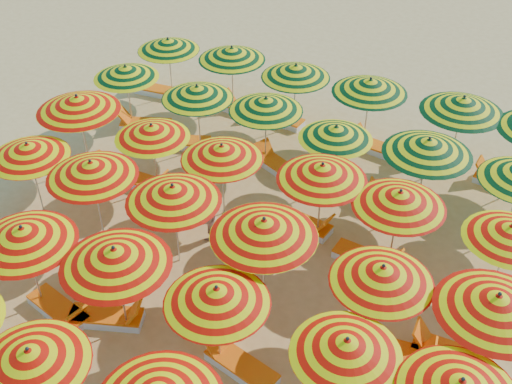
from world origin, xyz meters
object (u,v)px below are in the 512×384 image
(umbrella_16, at_px, (382,274))
(lounger_16, at_px, (145,124))
(umbrella_12, at_px, (28,150))
(umbrella_31, at_px, (232,54))
(lounger_21, at_px, (245,109))
(umbrella_21, at_px, (322,172))
(lounger_7, at_px, (108,317))
(umbrella_28, at_px, (428,146))
(lounger_11, at_px, (449,353))
(umbrella_24, at_px, (126,72))
(lounger_15, at_px, (368,259))
(lounger_14, at_px, (303,223))
(umbrella_18, at_px, (78,104))
(lounger_18, at_px, (277,166))
(lounger_8, at_px, (240,365))
(umbrella_33, at_px, (370,86))
(umbrella_20, at_px, (222,152))
(lounger_24, at_px, (430,161))
(umbrella_25, at_px, (197,92))
(lounger_25, at_px, (502,182))
(lounger_13, at_px, (142,182))
(umbrella_2, at_px, (30,357))
(umbrella_22, at_px, (400,199))
(umbrella_9, at_px, (217,295))
(umbrella_17, at_px, (497,303))
(umbrella_8, at_px, (115,257))
(umbrella_23, at_px, (510,232))
(lounger_6, at_px, (60,310))
(umbrella_32, at_px, (296,71))
(umbrella_19, at_px, (152,131))
(umbrella_27, at_px, (336,133))
(lounger_10, at_px, (395,352))
(lounger_23, at_px, (377,148))
(umbrella_10, at_px, (346,347))
(beachgoer_a, at_px, (196,202))
(lounger_17, at_px, (183,142))
(umbrella_7, at_px, (23,236))
(umbrella_34, at_px, (463,105))
(umbrella_26, at_px, (266,104))
(lounger_20, at_px, (157,90))
(beachgoer_b, at_px, (208,219))

(umbrella_16, relative_size, lounger_16, 1.30)
(umbrella_12, height_order, lounger_16, umbrella_12)
(umbrella_31, bearing_deg, lounger_21, -9.60)
(umbrella_21, bearing_deg, lounger_7, -123.50)
(umbrella_28, distance_m, lounger_11, 5.51)
(umbrella_24, xyz_separation_m, lounger_15, (9.41, -3.02, -1.84))
(umbrella_31, distance_m, lounger_14, 7.13)
(umbrella_21, bearing_deg, umbrella_18, -179.12)
(umbrella_31, relative_size, lounger_16, 1.65)
(lounger_18, bearing_deg, lounger_8, 132.36)
(umbrella_33, distance_m, lounger_14, 5.10)
(umbrella_20, distance_m, lounger_24, 7.03)
(lounger_11, bearing_deg, lounger_18, -38.47)
(umbrella_25, distance_m, lounger_8, 9.00)
(lounger_8, relative_size, lounger_11, 1.04)
(umbrella_24, distance_m, umbrella_25, 2.88)
(umbrella_21, bearing_deg, lounger_25, 48.14)
(umbrella_31, height_order, lounger_13, umbrella_31)
(umbrella_2, height_order, umbrella_22, umbrella_22)
(umbrella_9, distance_m, umbrella_17, 5.50)
(umbrella_8, bearing_deg, umbrella_16, 22.58)
(umbrella_23, bearing_deg, lounger_6, -150.14)
(umbrella_20, height_order, lounger_18, umbrella_20)
(umbrella_32, xyz_separation_m, lounger_25, (6.94, -0.33, -1.95))
(umbrella_19, bearing_deg, lounger_25, 26.76)
(umbrella_27, height_order, umbrella_31, umbrella_31)
(lounger_10, xyz_separation_m, lounger_24, (-1.13, 7.68, 0.00))
(umbrella_12, xyz_separation_m, lounger_21, (2.72, 7.38, -1.88))
(lounger_21, bearing_deg, lounger_15, 140.92)
(umbrella_20, height_order, lounger_25, umbrella_20)
(lounger_6, xyz_separation_m, lounger_23, (4.62, 9.97, 0.00))
(umbrella_10, relative_size, umbrella_24, 0.89)
(umbrella_31, xyz_separation_m, umbrella_32, (2.43, -0.19, -0.03))
(umbrella_22, xyz_separation_m, lounger_15, (-0.50, -0.22, -1.98))
(umbrella_12, xyz_separation_m, lounger_11, (11.59, -0.12, -1.88))
(umbrella_17, bearing_deg, lounger_11, 158.74)
(umbrella_25, distance_m, lounger_10, 9.83)
(beachgoer_a, bearing_deg, lounger_17, 57.64)
(lounger_6, xyz_separation_m, lounger_16, (-2.92, 7.90, 0.00))
(lounger_6, bearing_deg, umbrella_20, 85.21)
(umbrella_23, distance_m, lounger_6, 10.61)
(umbrella_7, height_order, umbrella_10, umbrella_7)
(lounger_14, height_order, lounger_17, same)
(umbrella_7, distance_m, umbrella_34, 12.50)
(umbrella_12, relative_size, lounger_15, 1.36)
(beachgoer_a, bearing_deg, umbrella_20, -20.11)
(umbrella_26, bearing_deg, umbrella_23, -19.64)
(umbrella_21, height_order, umbrella_24, umbrella_21)
(lounger_13, relative_size, lounger_20, 0.98)
(umbrella_20, bearing_deg, beachgoer_b, -82.66)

